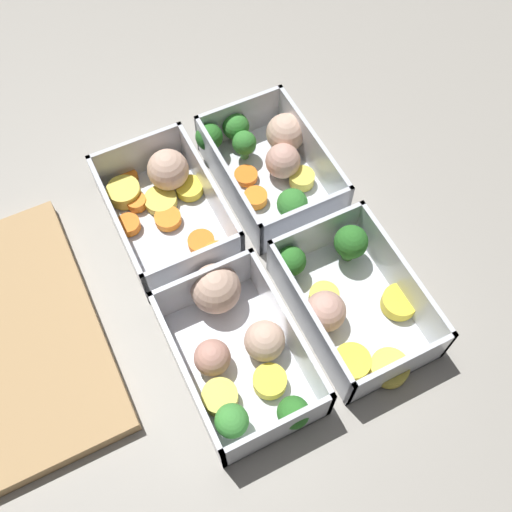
{
  "coord_description": "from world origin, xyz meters",
  "views": [
    {
      "loc": [
        -0.28,
        0.14,
        0.57
      ],
      "look_at": [
        0.0,
        0.0,
        0.02
      ],
      "focal_mm": 42.0,
      "sensor_mm": 36.0,
      "label": 1
    }
  ],
  "objects_px": {
    "container_near_left": "(347,299)",
    "container_far_right": "(166,202)",
    "container_far_left": "(236,346)",
    "container_near_right": "(269,160)"
  },
  "relations": [
    {
      "from": "container_near_left",
      "to": "container_far_right",
      "type": "xyz_separation_m",
      "value": [
        0.2,
        0.12,
        -0.0
      ]
    },
    {
      "from": "container_near_left",
      "to": "container_near_right",
      "type": "bearing_deg",
      "value": -2.87
    },
    {
      "from": "container_far_left",
      "to": "container_far_right",
      "type": "bearing_deg",
      "value": -0.91
    },
    {
      "from": "container_near_left",
      "to": "container_far_right",
      "type": "height_order",
      "value": "same"
    },
    {
      "from": "container_far_right",
      "to": "container_near_left",
      "type": "bearing_deg",
      "value": -148.37
    },
    {
      "from": "container_near_left",
      "to": "container_far_right",
      "type": "distance_m",
      "value": 0.23
    },
    {
      "from": "container_far_left",
      "to": "container_far_right",
      "type": "relative_size",
      "value": 1.12
    },
    {
      "from": "container_near_right",
      "to": "container_near_left",
      "type": "bearing_deg",
      "value": 177.13
    },
    {
      "from": "container_far_right",
      "to": "container_far_left",
      "type": "bearing_deg",
      "value": 179.09
    },
    {
      "from": "container_near_right",
      "to": "container_far_left",
      "type": "xyz_separation_m",
      "value": [
        -0.19,
        0.13,
        -0.0
      ]
    }
  ]
}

